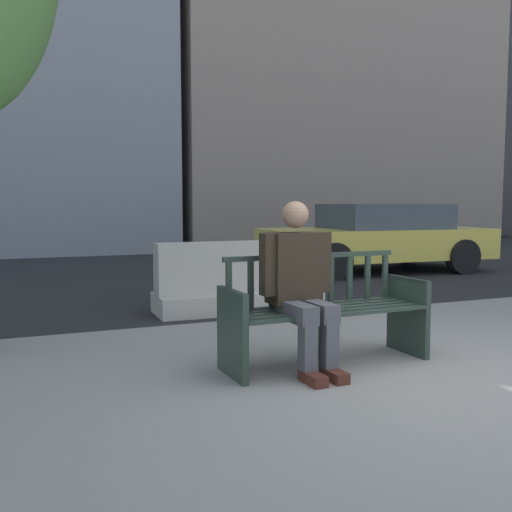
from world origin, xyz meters
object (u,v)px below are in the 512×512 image
Objects in this scene: street_bench at (325,315)px; car_taxi_near at (377,237)px; seated_person at (300,282)px; jersey_barrier_centre at (238,283)px.

car_taxi_near reaches higher than street_bench.
seated_person is at bearing -165.61° from street_bench.
street_bench is 1.30× the size of seated_person.
jersey_barrier_centre is at bearing 80.51° from seated_person.
street_bench is at bearing 14.39° from seated_person.
seated_person is at bearing -129.27° from car_taxi_near.
car_taxi_near is (4.00, 5.14, 0.26)m from street_bench.
car_taxi_near reaches higher than jersey_barrier_centre.
street_bench is 6.52m from car_taxi_near.
street_bench is at bearing -93.57° from jersey_barrier_centre.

